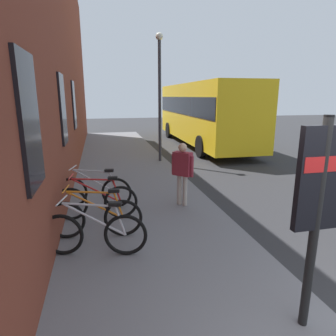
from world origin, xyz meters
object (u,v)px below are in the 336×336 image
(bicycle_mid_rack, at_px, (95,191))
(street_lamp, at_px, (160,87))
(transit_info_sign, at_px, (319,193))
(pedestrian_by_facade, at_px, (182,168))
(city_bus, at_px, (203,111))
(bicycle_by_door, at_px, (94,233))
(bicycle_nearest_sign, at_px, (95,217))
(bicycle_leaning_wall, at_px, (96,202))

(bicycle_mid_rack, xyz_separation_m, street_lamp, (4.69, -2.56, 2.53))
(transit_info_sign, distance_m, pedestrian_by_facade, 4.09)
(bicycle_mid_rack, xyz_separation_m, city_bus, (8.80, -5.86, 1.41))
(bicycle_by_door, relative_size, street_lamp, 0.35)
(bicycle_nearest_sign, height_order, transit_info_sign, transit_info_sign)
(bicycle_leaning_wall, xyz_separation_m, transit_info_sign, (-3.63, -2.32, 1.21))
(pedestrian_by_facade, relative_size, street_lamp, 0.31)
(bicycle_nearest_sign, xyz_separation_m, city_bus, (10.39, -5.85, 1.41))
(bicycle_by_door, height_order, transit_info_sign, transit_info_sign)
(bicycle_nearest_sign, xyz_separation_m, street_lamp, (6.28, -2.55, 2.53))
(transit_info_sign, bearing_deg, street_lamp, -1.28)
(street_lamp, bearing_deg, bicycle_mid_rack, 151.34)
(bicycle_mid_rack, relative_size, street_lamp, 0.35)
(pedestrian_by_facade, bearing_deg, bicycle_leaning_wall, 100.91)
(transit_info_sign, height_order, pedestrian_by_facade, transit_info_sign)
(bicycle_by_door, distance_m, pedestrian_by_facade, 2.85)
(transit_info_sign, bearing_deg, bicycle_mid_rack, 28.39)
(bicycle_nearest_sign, xyz_separation_m, bicycle_mid_rack, (1.59, 0.01, 0.00))
(pedestrian_by_facade, bearing_deg, bicycle_mid_rack, 80.44)
(bicycle_nearest_sign, relative_size, bicycle_leaning_wall, 1.00)
(bicycle_by_door, distance_m, street_lamp, 7.81)
(bicycle_leaning_wall, relative_size, bicycle_mid_rack, 1.02)
(transit_info_sign, xyz_separation_m, city_bus, (13.17, -3.50, 0.20))
(transit_info_sign, relative_size, city_bus, 0.23)
(bicycle_nearest_sign, height_order, pedestrian_by_facade, pedestrian_by_facade)
(bicycle_by_door, relative_size, bicycle_nearest_sign, 0.98)
(city_bus, relative_size, street_lamp, 2.16)
(bicycle_by_door, height_order, bicycle_mid_rack, same)
(bicycle_leaning_wall, xyz_separation_m, street_lamp, (5.42, -2.53, 2.53))
(bicycle_nearest_sign, xyz_separation_m, transit_info_sign, (-2.77, -2.35, 1.21))
(bicycle_by_door, distance_m, transit_info_sign, 3.39)
(pedestrian_by_facade, xyz_separation_m, street_lamp, (5.03, -0.51, 1.99))
(bicycle_nearest_sign, distance_m, street_lamp, 7.23)
(bicycle_leaning_wall, distance_m, transit_info_sign, 4.48)
(pedestrian_by_facade, bearing_deg, city_bus, -22.60)
(bicycle_nearest_sign, distance_m, pedestrian_by_facade, 2.45)
(bicycle_leaning_wall, bearing_deg, pedestrian_by_facade, -79.09)
(bicycle_mid_rack, bearing_deg, transit_info_sign, -151.61)
(transit_info_sign, distance_m, street_lamp, 9.15)
(bicycle_leaning_wall, distance_m, city_bus, 11.27)
(bicycle_nearest_sign, bearing_deg, street_lamp, -22.09)
(bicycle_by_door, height_order, pedestrian_by_facade, pedestrian_by_facade)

